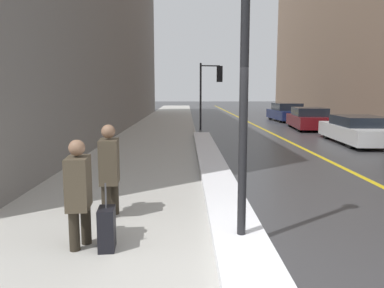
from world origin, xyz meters
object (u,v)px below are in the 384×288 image
(lamp_post, at_px, (245,46))
(parked_car_maroon, at_px, (309,119))
(pedestrian_with_shoulder_bag, at_px, (109,166))
(traffic_light_near, at_px, (212,82))
(pedestrian_nearside, at_px, (79,189))
(parked_car_navy, at_px, (286,112))
(parked_car_white, at_px, (358,130))
(rolling_suitcase, at_px, (107,229))

(lamp_post, distance_m, parked_car_maroon, 17.90)
(lamp_post, relative_size, pedestrian_with_shoulder_bag, 2.83)
(traffic_light_near, distance_m, parked_car_maroon, 6.05)
(traffic_light_near, xyz_separation_m, pedestrian_nearside, (-2.98, -16.44, -1.88))
(pedestrian_with_shoulder_bag, xyz_separation_m, parked_car_navy, (8.82, 21.51, -0.27))
(lamp_post, height_order, traffic_light_near, lamp_post)
(traffic_light_near, relative_size, pedestrian_nearside, 2.46)
(pedestrian_nearside, height_order, pedestrian_with_shoulder_bag, pedestrian_with_shoulder_bag)
(parked_car_white, bearing_deg, pedestrian_nearside, 143.60)
(pedestrian_with_shoulder_bag, distance_m, rolling_suitcase, 1.54)
(traffic_light_near, relative_size, rolling_suitcase, 3.97)
(parked_car_white, height_order, parked_car_navy, parked_car_navy)
(parked_car_maroon, height_order, rolling_suitcase, parked_car_maroon)
(lamp_post, height_order, parked_car_maroon, lamp_post)
(lamp_post, relative_size, parked_car_navy, 1.00)
(pedestrian_nearside, bearing_deg, parked_car_white, 134.74)
(pedestrian_nearside, distance_m, parked_car_white, 13.72)
(parked_car_white, relative_size, parked_car_navy, 1.08)
(pedestrian_with_shoulder_bag, bearing_deg, parked_car_white, 131.53)
(traffic_light_near, relative_size, pedestrian_with_shoulder_bag, 2.32)
(parked_car_maroon, bearing_deg, parked_car_navy, 2.43)
(lamp_post, distance_m, pedestrian_nearside, 2.98)
(traffic_light_near, height_order, pedestrian_nearside, traffic_light_near)
(pedestrian_with_shoulder_bag, height_order, parked_car_navy, pedestrian_with_shoulder_bag)
(traffic_light_near, height_order, parked_car_navy, traffic_light_near)
(parked_car_white, distance_m, parked_car_navy, 12.27)
(pedestrian_with_shoulder_bag, distance_m, parked_car_navy, 23.26)
(parked_car_maroon, bearing_deg, pedestrian_with_shoulder_bag, 156.53)
(rolling_suitcase, bearing_deg, traffic_light_near, 165.58)
(parked_car_navy, bearing_deg, parked_car_maroon, 175.15)
(parked_car_maroon, relative_size, rolling_suitcase, 4.84)
(pedestrian_with_shoulder_bag, relative_size, parked_car_maroon, 0.35)
(traffic_light_near, bearing_deg, rolling_suitcase, -108.59)
(pedestrian_with_shoulder_bag, relative_size, rolling_suitcase, 1.71)
(rolling_suitcase, bearing_deg, pedestrian_nearside, -110.10)
(traffic_light_near, relative_size, parked_car_white, 0.76)
(lamp_post, distance_m, pedestrian_with_shoulder_bag, 3.09)
(parked_car_white, bearing_deg, rolling_suitcase, 145.15)
(traffic_light_near, bearing_deg, lamp_post, -102.18)
(parked_car_white, relative_size, parked_car_maroon, 1.08)
(pedestrian_nearside, xyz_separation_m, parked_car_navy, (8.98, 22.82, -0.22))
(pedestrian_nearside, distance_m, parked_car_navy, 24.52)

